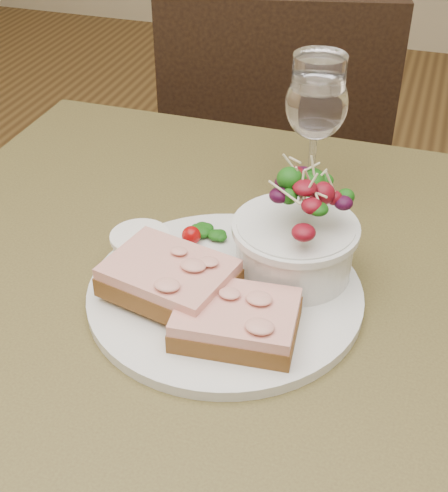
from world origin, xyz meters
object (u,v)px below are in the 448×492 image
(ramekin, at_px, (141,246))
(sandwich_back, at_px, (169,278))
(wine_glass, at_px, (316,108))
(sandwich_front, at_px, (236,320))
(salad_bowl, at_px, (296,225))
(chair_far, at_px, (270,242))
(cafe_table, at_px, (212,357))
(dinner_plate, at_px, (225,293))

(ramekin, bearing_deg, sandwich_back, -42.14)
(wine_glass, bearing_deg, sandwich_back, -109.26)
(sandwich_front, bearing_deg, salad_bowl, 70.14)
(chair_far, bearing_deg, cafe_table, 85.42)
(sandwich_front, bearing_deg, wine_glass, 82.95)
(sandwich_back, bearing_deg, wine_glass, 83.26)
(sandwich_front, xyz_separation_m, wine_glass, (0.01, 0.29, 0.10))
(dinner_plate, bearing_deg, chair_far, 99.92)
(sandwich_front, distance_m, salad_bowl, 0.12)
(chair_far, bearing_deg, sandwich_front, 88.07)
(chair_far, relative_size, wine_glass, 5.14)
(cafe_table, distance_m, sandwich_front, 0.15)
(sandwich_front, distance_m, sandwich_back, 0.09)
(dinner_plate, xyz_separation_m, wine_glass, (0.04, 0.23, 0.12))
(cafe_table, relative_size, sandwich_front, 6.46)
(cafe_table, xyz_separation_m, salad_bowl, (0.08, 0.05, 0.17))
(cafe_table, height_order, dinner_plate, dinner_plate)
(sandwich_back, distance_m, wine_glass, 0.29)
(sandwich_front, xyz_separation_m, salad_bowl, (0.03, 0.11, 0.04))
(chair_far, height_order, ramekin, chair_far)
(wine_glass, bearing_deg, cafe_table, -104.66)
(chair_far, relative_size, dinner_plate, 3.10)
(chair_far, distance_m, sandwich_back, 0.92)
(chair_far, bearing_deg, dinner_plate, 86.68)
(cafe_table, xyz_separation_m, chair_far, (-0.11, 0.74, -0.36))
(cafe_table, relative_size, dinner_plate, 2.76)
(salad_bowl, bearing_deg, ramekin, -168.02)
(cafe_table, bearing_deg, sandwich_front, -54.16)
(sandwich_front, relative_size, salad_bowl, 0.98)
(chair_far, xyz_separation_m, salad_bowl, (0.19, -0.69, 0.53))
(sandwich_back, distance_m, salad_bowl, 0.14)
(cafe_table, distance_m, dinner_plate, 0.11)
(ramekin, relative_size, wine_glass, 0.34)
(sandwich_back, distance_m, ramekin, 0.07)
(dinner_plate, xyz_separation_m, sandwich_front, (0.03, -0.06, 0.02))
(salad_bowl, bearing_deg, wine_glass, 96.27)
(sandwich_front, bearing_deg, cafe_table, 120.79)
(cafe_table, relative_size, ramekin, 13.34)
(chair_far, xyz_separation_m, sandwich_front, (0.16, -0.80, 0.48))
(ramekin, xyz_separation_m, salad_bowl, (0.16, 0.03, 0.04))
(sandwich_back, bearing_deg, salad_bowl, 49.12)
(salad_bowl, bearing_deg, sandwich_front, -104.81)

